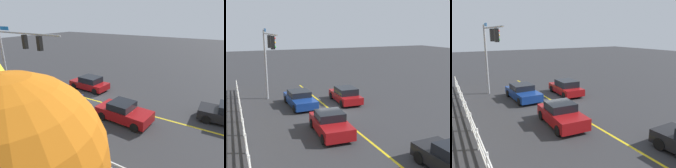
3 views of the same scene
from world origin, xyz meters
The scene contains 7 objects.
ground_plane centered at (0.00, 0.00, 0.00)m, with size 120.00×120.00×0.00m, color #2D2D30.
lane_center_stripe centered at (-4.00, 0.00, 0.00)m, with size 28.00×0.16×0.01m, color gold.
signal_assembly centered at (3.25, 4.35, 4.67)m, with size 7.03×0.38×6.64m.
car_0 centered at (1.86, 2.07, 0.65)m, with size 4.53×2.10×1.35m.
car_1 centered at (-4.79, 1.76, 0.68)m, with size 4.17×2.17×1.44m.
car_3 centered at (1.42, -2.08, 0.69)m, with size 4.21×2.08×1.42m.
white_rail_fence centered at (-3.00, 6.98, 0.60)m, with size 26.10×0.10×1.15m.
Camera 3 is at (-16.79, 8.22, 5.79)m, focal length 36.09 mm.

